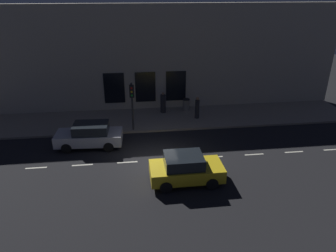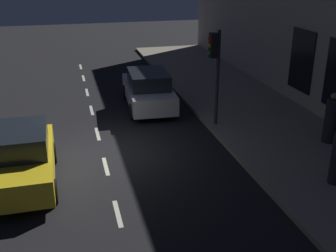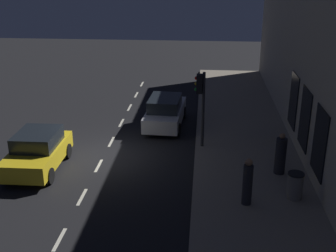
# 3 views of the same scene
# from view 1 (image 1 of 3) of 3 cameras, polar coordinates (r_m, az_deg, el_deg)

# --- Properties ---
(ground_plane) EXTENTS (60.00, 60.00, 0.00)m
(ground_plane) POSITION_cam_1_polar(r_m,az_deg,el_deg) (18.90, -2.49, -6.28)
(ground_plane) COLOR black
(sidewalk) EXTENTS (4.50, 32.00, 0.15)m
(sidewalk) POSITION_cam_1_polar(r_m,az_deg,el_deg) (24.46, -3.69, 1.23)
(sidewalk) COLOR gray
(sidewalk) RESTS_ON ground
(building_facade) EXTENTS (0.65, 32.00, 8.38)m
(building_facade) POSITION_cam_1_polar(r_m,az_deg,el_deg) (25.67, -4.30, 11.94)
(building_facade) COLOR #B2A893
(building_facade) RESTS_ON ground
(lane_centre_line) EXTENTS (0.12, 27.20, 0.01)m
(lane_centre_line) POSITION_cam_1_polar(r_m,az_deg,el_deg) (18.99, 0.53, -6.09)
(lane_centre_line) COLOR beige
(lane_centre_line) RESTS_ON ground
(traffic_light) EXTENTS (0.48, 0.32, 3.44)m
(traffic_light) POSITION_cam_1_polar(r_m,az_deg,el_deg) (21.62, -6.55, 5.05)
(traffic_light) COLOR #2D2D30
(traffic_light) RESTS_ON sidewalk
(parked_car_0) EXTENTS (2.00, 4.27, 1.58)m
(parked_car_0) POSITION_cam_1_polar(r_m,az_deg,el_deg) (20.78, -14.00, -1.62)
(parked_car_0) COLOR #B7B7BC
(parked_car_0) RESTS_ON ground
(parked_car_1) EXTENTS (1.94, 3.83, 1.58)m
(parked_car_1) POSITION_cam_1_polar(r_m,az_deg,el_deg) (16.64, 3.21, -7.72)
(parked_car_1) COLOR gold
(parked_car_1) RESTS_ON ground
(pedestrian_0) EXTENTS (0.44, 0.44, 1.71)m
(pedestrian_0) POSITION_cam_1_polar(r_m,az_deg,el_deg) (24.29, 5.30, 3.23)
(pedestrian_0) COLOR #232328
(pedestrian_0) RESTS_ON sidewalk
(pedestrian_1) EXTENTS (0.60, 0.60, 1.70)m
(pedestrian_1) POSITION_cam_1_polar(r_m,az_deg,el_deg) (25.31, -0.90, 4.13)
(pedestrian_1) COLOR #232328
(pedestrian_1) RESTS_ON sidewalk
(trash_bin) EXTENTS (0.57, 0.57, 0.97)m
(trash_bin) POSITION_cam_1_polar(r_m,az_deg,el_deg) (25.87, 3.30, 3.88)
(trash_bin) COLOR slate
(trash_bin) RESTS_ON sidewalk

